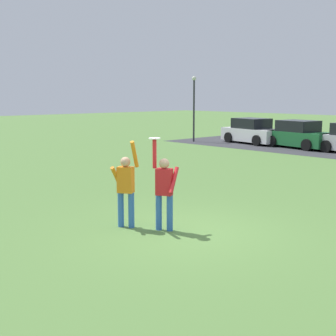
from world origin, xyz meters
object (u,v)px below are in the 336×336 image
lamppost_by_lot (194,102)px  parked_car_green (299,135)px  person_defender (126,186)px  parked_car_white (252,132)px  frisbee_disc (154,138)px  person_catcher (164,188)px

lamppost_by_lot → parked_car_green: bearing=15.8°
parked_car_green → person_defender: bearing=-61.9°
person_defender → lamppost_by_lot: size_ratio=0.48×
person_defender → parked_car_green: bearing=78.7°
parked_car_white → lamppost_by_lot: lamppost_by_lot is taller
frisbee_disc → parked_car_white: 20.12m
frisbee_disc → parked_car_green: (-6.85, 17.19, -1.37)m
person_catcher → parked_car_white: size_ratio=0.48×
person_catcher → person_defender: 0.93m
lamppost_by_lot → parked_car_white: bearing=30.7°
parked_car_white → parked_car_green: bearing=7.4°
person_defender → frisbee_disc: bearing=0.0°
person_defender → parked_car_white: 20.09m
person_catcher → frisbee_disc: 1.13m
person_defender → frisbee_disc: 1.31m
person_catcher → frisbee_disc: frisbee_disc is taller
frisbee_disc → parked_car_green: 18.56m
person_defender → parked_car_white: bearing=87.9°
person_defender → lamppost_by_lot: 20.39m
parked_car_green → frisbee_disc: bearing=-59.7°
parked_car_white → parked_car_green: (3.41, -0.07, 0.00)m
frisbee_disc → parked_car_white: size_ratio=0.06×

